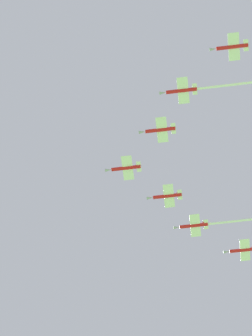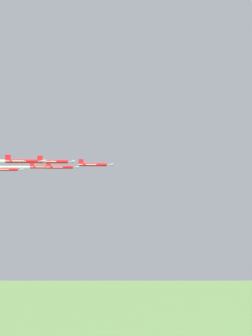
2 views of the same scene
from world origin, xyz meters
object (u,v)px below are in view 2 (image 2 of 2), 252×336
(jet_port_outer, at_px, (17,167))
(jet_lead, at_px, (94,165))
(jet_port_inner, at_px, (61,167))
(jet_starboard_inner, at_px, (54,162))
(jet_center_rear, at_px, (7,169))

(jet_port_outer, bearing_deg, jet_lead, 52.01)
(jet_port_inner, distance_m, jet_starboard_inner, 24.59)
(jet_port_inner, xyz_separation_m, jet_starboard_inner, (3.18, -24.36, 1.08))
(jet_starboard_inner, bearing_deg, jet_port_outer, -153.22)
(jet_center_rear, bearing_deg, jet_port_inner, 45.51)
(jet_lead, height_order, jet_port_inner, jet_lead)
(jet_port_outer, bearing_deg, jet_port_inner, 56.56)
(jet_port_inner, xyz_separation_m, jet_port_outer, (-20.04, 9.78, 0.40))
(jet_port_inner, height_order, jet_starboard_inner, jet_starboard_inner)
(jet_center_rear, bearing_deg, jet_lead, 45.77)
(jet_lead, bearing_deg, jet_starboard_inner, -46.30)
(jet_lead, bearing_deg, jet_port_inner, -133.70)
(jet_lead, distance_m, jet_center_rear, 52.85)
(jet_starboard_inner, bearing_deg, jet_center_rear, -153.03)
(jet_port_inner, height_order, jet_center_rear, jet_port_inner)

